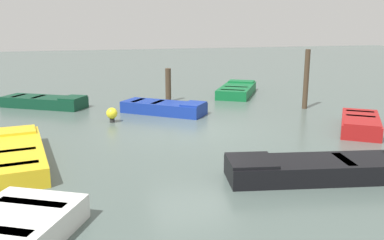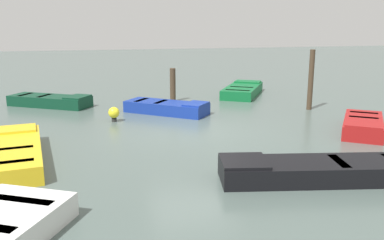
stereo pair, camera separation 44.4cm
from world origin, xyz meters
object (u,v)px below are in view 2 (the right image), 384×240
at_px(rowboat_yellow, 7,153).
at_px(rowboat_blue, 167,107).
at_px(mooring_piling_near_right, 311,80).
at_px(mooring_piling_near_left, 173,85).
at_px(rowboat_black, 321,170).
at_px(rowboat_dark_green, 50,101).
at_px(marker_buoy, 114,113).
at_px(rowboat_red, 363,125).
at_px(rowboat_green, 243,90).

bearing_deg(rowboat_yellow, rowboat_blue, -54.06).
height_order(rowboat_blue, mooring_piling_near_right, mooring_piling_near_right).
bearing_deg(mooring_piling_near_left, rowboat_black, 7.12).
xyz_separation_m(rowboat_dark_green, marker_buoy, (3.19, 2.20, 0.07)).
relative_size(rowboat_yellow, mooring_piling_near_right, 1.71).
height_order(rowboat_red, mooring_piling_near_right, mooring_piling_near_right).
xyz_separation_m(rowboat_red, rowboat_green, (-6.90, -1.07, -0.00)).
bearing_deg(rowboat_red, mooring_piling_near_right, -145.82).
distance_m(rowboat_red, rowboat_yellow, 9.62).
height_order(rowboat_red, rowboat_black, same).
bearing_deg(rowboat_yellow, mooring_piling_near_left, -46.09).
distance_m(rowboat_yellow, mooring_piling_near_left, 8.32).
bearing_deg(rowboat_black, rowboat_dark_green, -46.43).
distance_m(mooring_piling_near_left, marker_buoy, 4.00).
bearing_deg(marker_buoy, mooring_piling_near_right, 91.42).
height_order(rowboat_green, mooring_piling_near_right, mooring_piling_near_right).
relative_size(rowboat_blue, rowboat_green, 0.84).
xyz_separation_m(rowboat_blue, mooring_piling_near_right, (0.65, 5.23, 0.88)).
bearing_deg(mooring_piling_near_right, rowboat_blue, -97.07).
distance_m(rowboat_dark_green, rowboat_green, 8.12).
height_order(rowboat_yellow, mooring_piling_near_left, mooring_piling_near_left).
relative_size(rowboat_red, rowboat_dark_green, 0.84).
xyz_separation_m(rowboat_green, mooring_piling_near_left, (0.72, -3.32, 0.46)).
bearing_deg(rowboat_black, rowboat_red, -125.21).
distance_m(mooring_piling_near_left, mooring_piling_near_right, 5.39).
bearing_deg(rowboat_yellow, marker_buoy, -44.79).
bearing_deg(rowboat_dark_green, mooring_piling_near_right, 14.14).
bearing_deg(rowboat_dark_green, rowboat_blue, 2.06).
bearing_deg(rowboat_red, rowboat_blue, -91.10).
distance_m(rowboat_blue, mooring_piling_near_right, 5.34).
bearing_deg(mooring_piling_near_right, marker_buoy, -88.58).
height_order(rowboat_red, rowboat_green, same).
relative_size(mooring_piling_near_left, mooring_piling_near_right, 0.61).
xyz_separation_m(rowboat_dark_green, rowboat_green, (-0.56, 8.10, -0.00)).
relative_size(rowboat_dark_green, rowboat_green, 0.93).
bearing_deg(mooring_piling_near_right, rowboat_red, -2.79).
xyz_separation_m(rowboat_black, rowboat_green, (-9.97, 2.17, 0.00)).
distance_m(rowboat_yellow, rowboat_green, 11.16).
relative_size(rowboat_yellow, rowboat_green, 1.08).
height_order(rowboat_red, rowboat_yellow, same).
xyz_separation_m(rowboat_green, mooring_piling_near_right, (3.58, 1.24, 0.88)).
bearing_deg(rowboat_blue, rowboat_red, 1.36).
xyz_separation_m(rowboat_black, rowboat_yellow, (-2.79, -6.38, 0.00)).
bearing_deg(rowboat_red, rowboat_black, -9.60).
bearing_deg(rowboat_black, rowboat_blue, -64.10).
relative_size(rowboat_red, rowboat_blue, 0.93).
bearing_deg(rowboat_green, rowboat_red, -139.25).
height_order(rowboat_black, rowboat_yellow, same).
xyz_separation_m(rowboat_dark_green, mooring_piling_near_right, (3.02, 9.33, 0.88)).
bearing_deg(rowboat_blue, mooring_piling_near_left, 112.44).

